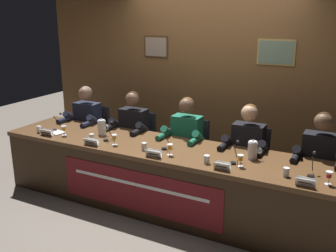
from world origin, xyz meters
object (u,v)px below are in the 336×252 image
(panelist_far_left, at_px, (84,123))
(chair_left, at_px, (139,146))
(nameplate_far_left, at_px, (47,132))
(panelist_far_right, at_px, (318,161))
(nameplate_right, at_px, (222,166))
(water_cup_right, at_px, (207,160))
(juice_glass_left, at_px, (114,138))
(nameplate_center, at_px, (154,154))
(water_cup_left, at_px, (92,138))
(panelist_left, at_px, (131,131))
(water_cup_far_left, at_px, (39,130))
(water_pitcher_left_side, at_px, (102,127))
(juice_glass_far_right, at_px, (329,176))
(water_cup_far_right, at_px, (286,172))
(microphone_far_left, at_px, (57,125))
(water_cup_center, at_px, (144,147))
(conference_table, at_px, (163,169))
(chair_far_right, at_px, (318,178))
(nameplate_far_right, at_px, (306,182))
(microphone_far_right, at_px, (312,168))
(microphone_center, at_px, (166,142))
(water_pitcher_right_side, at_px, (253,150))
(juice_glass_center, at_px, (170,148))
(document_stack_far_left, at_px, (56,132))
(juice_glass_right, at_px, (240,158))
(microphone_left, at_px, (108,134))
(panelist_center, at_px, (184,139))
(nameplate_left, at_px, (91,142))
(chair_right, at_px, (249,166))
(panelist_right, at_px, (246,149))
(microphone_right, at_px, (235,156))
(chair_far_left, at_px, (94,138))
(chair_center, at_px, (190,155))

(panelist_far_left, xyz_separation_m, chair_left, (0.78, 0.20, -0.28))
(nameplate_far_left, height_order, panelist_far_right, panelist_far_right)
(nameplate_right, distance_m, water_cup_right, 0.22)
(juice_glass_left, bearing_deg, nameplate_center, -12.67)
(water_cup_left, bearing_deg, panelist_far_right, 14.70)
(panelist_left, distance_m, water_cup_right, 1.52)
(panelist_far_left, distance_m, water_cup_far_left, 0.71)
(chair_left, height_order, water_pitcher_left_side, water_pitcher_left_side)
(juice_glass_far_right, bearing_deg, nameplate_far_left, -178.24)
(water_cup_left, relative_size, water_cup_far_right, 1.00)
(juice_glass_left, bearing_deg, microphone_far_left, 172.49)
(nameplate_far_left, height_order, water_cup_center, water_cup_center)
(conference_table, relative_size, water_cup_right, 49.56)
(chair_far_right, height_order, nameplate_far_right, chair_far_right)
(microphone_far_right, bearing_deg, juice_glass_left, -176.50)
(water_cup_far_left, bearing_deg, juice_glass_far_right, 0.81)
(microphone_center, height_order, juice_glass_far_right, microphone_center)
(conference_table, bearing_deg, microphone_far_left, 178.72)
(juice_glass_far_right, height_order, water_cup_far_right, juice_glass_far_right)
(water_cup_far_right, distance_m, water_pitcher_right_side, 0.51)
(water_cup_right, bearing_deg, conference_table, 167.27)
(nameplate_center, distance_m, juice_glass_center, 0.19)
(water_cup_left, bearing_deg, document_stack_far_left, 175.78)
(juice_glass_right, height_order, nameplate_far_right, juice_glass_right)
(nameplate_center, bearing_deg, nameplate_far_left, 178.75)
(microphone_left, distance_m, water_cup_far_right, 2.11)
(juice_glass_center, relative_size, microphone_far_right, 0.57)
(conference_table, xyz_separation_m, panelist_center, (0.00, 0.55, 0.19))
(water_pitcher_right_side, bearing_deg, water_cup_left, -170.44)
(nameplate_left, bearing_deg, chair_right, 31.56)
(microphone_far_right, bearing_deg, panelist_left, 167.62)
(juice_glass_right, distance_m, water_cup_far_right, 0.45)
(nameplate_center, xyz_separation_m, panelist_right, (0.77, 0.78, -0.07))
(microphone_far_right, bearing_deg, microphone_right, -178.69)
(nameplate_left, bearing_deg, juice_glass_center, 7.97)
(microphone_center, bearing_deg, document_stack_far_left, -175.13)
(panelist_far_left, bearing_deg, chair_left, 14.31)
(chair_far_left, bearing_deg, chair_far_right, 0.00)
(nameplate_center, xyz_separation_m, juice_glass_far_right, (1.71, 0.13, 0.05))
(chair_center, bearing_deg, water_cup_far_right, -31.69)
(juice_glass_right, bearing_deg, nameplate_left, -174.28)
(water_cup_far_left, distance_m, nameplate_left, 0.91)
(water_cup_center, bearing_deg, water_cup_far_right, 0.00)
(juice_glass_right, bearing_deg, nameplate_far_left, -176.76)
(nameplate_right, xyz_separation_m, microphone_right, (0.05, 0.24, 0.03))
(panelist_far_left, height_order, panelist_far_right, same)
(chair_far_left, xyz_separation_m, chair_right, (2.35, 0.00, 0.00))
(water_cup_far_left, bearing_deg, microphone_right, 3.68)
(water_cup_left, height_order, chair_far_right, chair_far_right)
(water_cup_far_left, distance_m, water_cup_right, 2.29)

